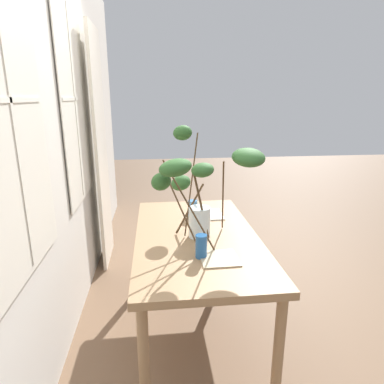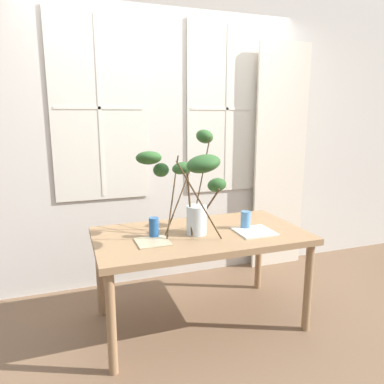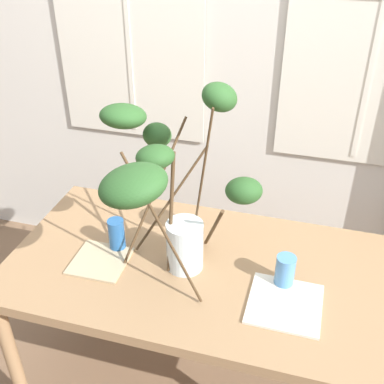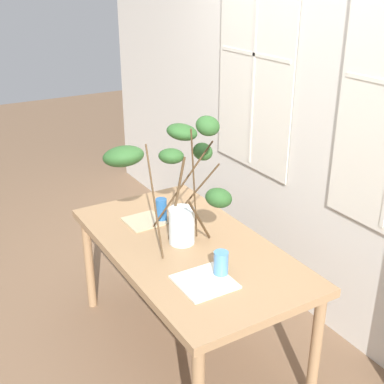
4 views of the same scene
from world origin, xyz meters
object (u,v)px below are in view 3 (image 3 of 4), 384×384
vase_with_branches (169,181)px  drinking_glass_blue_left (117,235)px  dining_table (195,278)px  plate_square_left (100,261)px  plate_square_right (285,304)px  drinking_glass_blue_right (285,271)px

vase_with_branches → drinking_glass_blue_left: size_ratio=5.46×
dining_table → vase_with_branches: (-0.09, -0.02, 0.47)m
drinking_glass_blue_left → plate_square_left: bearing=-108.7°
plate_square_right → dining_table: bearing=161.9°
drinking_glass_blue_right → plate_square_right: drinking_glass_blue_right is taller
dining_table → vase_with_branches: size_ratio=1.97×
vase_with_branches → dining_table: bearing=12.3°
vase_with_branches → plate_square_left: size_ratio=3.52×
dining_table → drinking_glass_blue_left: size_ratio=10.74×
plate_square_left → drinking_glass_blue_left: bearing=71.3°
drinking_glass_blue_left → drinking_glass_blue_right: size_ratio=1.07×
drinking_glass_blue_left → dining_table: bearing=-2.4°
vase_with_branches → plate_square_left: (-0.29, -0.07, -0.39)m
dining_table → drinking_glass_blue_right: drinking_glass_blue_right is taller
dining_table → plate_square_left: bearing=-166.9°
drinking_glass_blue_right → plate_square_left: (-0.74, -0.07, -0.06)m
plate_square_right → plate_square_left: bearing=177.3°
dining_table → plate_square_left: (-0.38, -0.09, 0.08)m
vase_with_branches → plate_square_right: bearing=-12.4°
plate_square_right → drinking_glass_blue_left: bearing=169.2°
plate_square_right → vase_with_branches: bearing=167.6°
drinking_glass_blue_left → plate_square_left: (-0.03, -0.10, -0.07)m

